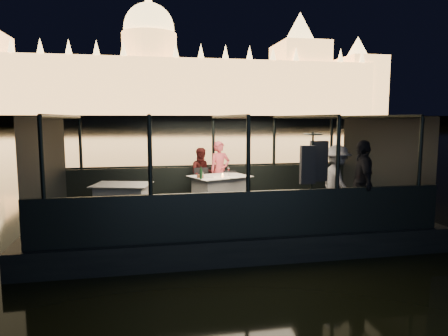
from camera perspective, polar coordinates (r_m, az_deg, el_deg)
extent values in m
plane|color=black|center=(89.23, -9.73, 5.17)|extent=(500.00, 500.00, 0.00)
cube|color=black|center=(9.75, 0.45, -9.37)|extent=(8.60, 4.40, 1.00)
cube|color=black|center=(9.62, 0.45, -6.63)|extent=(8.00, 4.00, 0.04)
cube|color=black|center=(11.46, -1.51, -2.01)|extent=(8.00, 0.08, 0.90)
cube|color=black|center=(7.61, 3.43, -6.67)|extent=(8.00, 0.08, 0.90)
cube|color=#423D33|center=(219.18, -10.46, 6.47)|extent=(400.00, 140.00, 6.00)
cube|color=white|center=(10.52, -0.58, -3.19)|extent=(1.74, 1.51, 0.77)
cube|color=silver|center=(9.90, -14.33, -4.06)|extent=(1.53, 1.26, 0.71)
cube|color=black|center=(10.88, -3.16, -2.51)|extent=(0.52, 0.52, 0.91)
cube|color=black|center=(11.02, 0.96, -2.38)|extent=(0.48, 0.48, 0.81)
imported|color=#DA4F59|center=(11.19, -0.59, -0.68)|extent=(0.67, 0.53, 1.63)
imported|color=#3C1110|center=(11.11, -3.13, -0.75)|extent=(0.71, 0.56, 1.46)
imported|color=white|center=(9.41, 15.80, -1.80)|extent=(0.61, 1.09, 1.68)
imported|color=black|center=(8.90, 19.11, -2.42)|extent=(0.74, 1.16, 1.82)
cylinder|color=#13351C|center=(9.94, -3.31, -0.71)|extent=(0.09, 0.09, 0.32)
cylinder|color=brown|center=(10.15, -3.40, -1.18)|extent=(0.20, 0.20, 0.07)
cylinder|color=#FF8C3F|center=(10.23, -0.21, -1.10)|extent=(0.07, 0.07, 0.08)
cylinder|color=white|center=(10.11, 1.47, -1.38)|extent=(0.30, 0.30, 0.02)
cylinder|color=silver|center=(10.27, -1.87, -1.25)|extent=(0.26, 0.26, 0.01)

